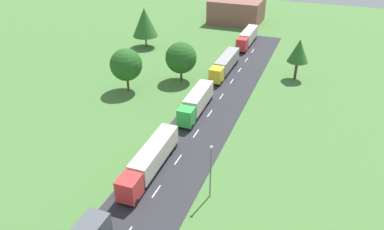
% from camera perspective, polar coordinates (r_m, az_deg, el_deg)
% --- Properties ---
extents(road, '(10.00, 140.00, 0.06)m').
position_cam_1_polar(road, '(44.38, -7.51, -14.45)').
color(road, '#2B2B30').
rests_on(road, ground).
extents(lane_marking_centre, '(0.16, 122.85, 0.01)m').
position_cam_1_polar(lane_marking_centre, '(43.64, -8.25, -15.40)').
color(lane_marking_centre, white).
rests_on(lane_marking_centre, road).
extents(truck_second, '(2.80, 14.06, 3.42)m').
position_cam_1_polar(truck_second, '(48.24, -6.61, -6.98)').
color(truck_second, red).
rests_on(truck_second, road).
extents(truck_third, '(2.80, 12.14, 3.62)m').
position_cam_1_polar(truck_third, '(61.54, 0.70, 2.11)').
color(truck_third, green).
rests_on(truck_third, road).
extents(truck_fourth, '(2.55, 14.18, 3.42)m').
position_cam_1_polar(truck_fourth, '(77.47, 5.20, 8.00)').
color(truck_fourth, yellow).
rests_on(truck_fourth, road).
extents(truck_fifth, '(2.55, 13.16, 3.60)m').
position_cam_1_polar(truck_fifth, '(94.84, 8.70, 11.99)').
color(truck_fifth, red).
rests_on(truck_fifth, road).
extents(lamppost_second, '(0.36, 0.36, 7.52)m').
position_cam_1_polar(lamppost_second, '(42.95, 2.95, -8.46)').
color(lamppost_second, slate).
rests_on(lamppost_second, ground).
extents(tree_oak, '(4.17, 4.17, 8.35)m').
position_cam_1_polar(tree_oak, '(75.99, 16.44, 9.62)').
color(tree_oak, '#513823').
rests_on(tree_oak, ground).
extents(tree_maple, '(6.24, 6.24, 7.99)m').
position_cam_1_polar(tree_maple, '(72.68, -1.74, 8.98)').
color(tree_maple, '#513823').
rests_on(tree_maple, ground).
extents(tree_elm, '(6.27, 6.27, 9.74)m').
position_cam_1_polar(tree_elm, '(92.26, -7.43, 14.27)').
color(tree_elm, '#513823').
rests_on(tree_elm, ground).
extents(tree_ash, '(6.06, 6.06, 8.30)m').
position_cam_1_polar(tree_ash, '(69.33, -10.32, 7.78)').
color(tree_ash, '#513823').
rests_on(tree_ash, ground).
extents(distant_building, '(15.07, 12.94, 6.86)m').
position_cam_1_polar(distant_building, '(115.21, 7.03, 15.98)').
color(distant_building, brown).
rests_on(distant_building, ground).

